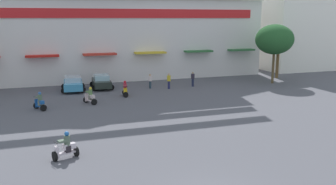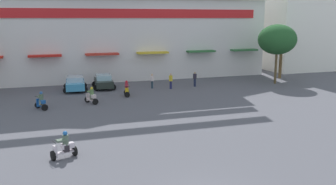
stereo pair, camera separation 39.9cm
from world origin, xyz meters
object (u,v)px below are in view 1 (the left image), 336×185
scooter_rider_5 (90,97)px  pedestrian_3 (169,80)px  scooter_rider_1 (40,102)px  pedestrian_2 (193,78)px  plaza_tree_1 (275,39)px  scooter_rider_3 (125,90)px  plaza_tree_3 (279,39)px  parked_car_0 (73,84)px  scooter_rider_4 (66,148)px  parked_car_1 (102,82)px  pedestrian_1 (150,80)px

scooter_rider_5 → pedestrian_3: bearing=26.8°
scooter_rider_1 → pedestrian_3: (12.92, 5.34, 0.29)m
scooter_rider_5 → pedestrian_2: pedestrian_2 is taller
pedestrian_3 → plaza_tree_1: bearing=-3.1°
scooter_rider_3 → scooter_rider_5: size_ratio=0.97×
scooter_rider_3 → pedestrian_3: 5.68m
scooter_rider_1 → scooter_rider_5: scooter_rider_1 is taller
plaza_tree_3 → parked_car_0: bearing=-179.1°
scooter_rider_4 → pedestrian_2: bearing=50.1°
pedestrian_3 → scooter_rider_3: bearing=-156.4°
parked_car_0 → scooter_rider_1: 8.02m
pedestrian_3 → parked_car_1: bearing=160.4°
parked_car_1 → plaza_tree_3: bearing=0.0°
parked_car_0 → scooter_rider_3: same height
parked_car_0 → pedestrian_2: 12.65m
pedestrian_2 → scooter_rider_3: bearing=-161.5°
plaza_tree_1 → scooter_rider_3: plaza_tree_1 is taller
plaza_tree_1 → parked_car_0: plaza_tree_1 is taller
parked_car_0 → pedestrian_2: (12.56, -1.55, 0.15)m
plaza_tree_3 → parked_car_0: size_ratio=1.53×
plaza_tree_3 → pedestrian_3: plaza_tree_3 is taller
pedestrian_3 → pedestrian_1: bearing=154.3°
parked_car_1 → scooter_rider_3: size_ratio=2.64×
plaza_tree_1 → scooter_rider_5: size_ratio=4.34×
scooter_rider_1 → pedestrian_2: size_ratio=0.95×
scooter_rider_5 → pedestrian_2: size_ratio=0.96×
scooter_rider_4 → scooter_rider_1: bearing=96.0°
parked_car_1 → plaza_tree_1: bearing=-9.1°
scooter_rider_3 → pedestrian_1: pedestrian_1 is taller
scooter_rider_5 → pedestrian_2: bearing=22.7°
pedestrian_2 → pedestrian_3: pedestrian_3 is taller
pedestrian_2 → parked_car_1: bearing=168.5°
scooter_rider_1 → pedestrian_1: 12.74m
scooter_rider_3 → scooter_rider_5: 4.19m
scooter_rider_1 → pedestrian_3: size_ratio=0.93×
scooter_rider_5 → plaza_tree_1: bearing=10.2°
parked_car_1 → pedestrian_1: size_ratio=2.52×
scooter_rider_4 → pedestrian_3: 20.66m
plaza_tree_3 → pedestrian_2: 12.91m
scooter_rider_5 → pedestrian_1: bearing=37.2°
scooter_rider_4 → pedestrian_3: size_ratio=0.91×
parked_car_1 → scooter_rider_5: (-2.09, -6.83, -0.12)m
plaza_tree_3 → scooter_rider_5: plaza_tree_3 is taller
scooter_rider_3 → scooter_rider_5: bearing=-148.8°
plaza_tree_1 → pedestrian_3: plaza_tree_1 is taller
plaza_tree_3 → pedestrian_2: size_ratio=3.90×
scooter_rider_1 → pedestrian_1: pedestrian_1 is taller
parked_car_1 → parked_car_0: bearing=-172.4°
parked_car_1 → pedestrian_3: pedestrian_3 is taller
parked_car_1 → scooter_rider_5: scooter_rider_5 is taller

